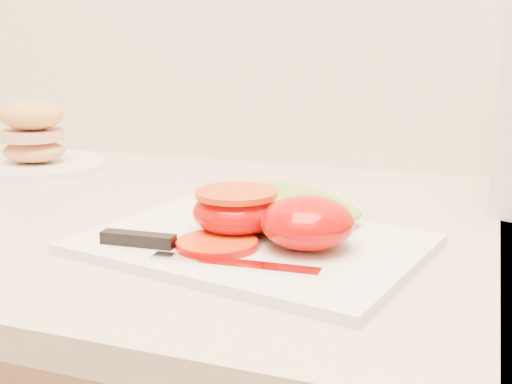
% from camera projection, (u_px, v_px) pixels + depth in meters
% --- Properties ---
extents(cutting_board, '(0.36, 0.29, 0.01)m').
position_uv_depth(cutting_board, '(252.00, 244.00, 0.63)').
color(cutting_board, silver).
rests_on(cutting_board, counter).
extents(tomato_half_dome, '(0.09, 0.09, 0.05)m').
position_uv_depth(tomato_half_dome, '(307.00, 222.00, 0.60)').
color(tomato_half_dome, '#C80001').
rests_on(tomato_half_dome, cutting_board).
extents(tomato_half_cut, '(0.09, 0.09, 0.04)m').
position_uv_depth(tomato_half_cut, '(236.00, 210.00, 0.64)').
color(tomato_half_cut, '#C80001').
rests_on(tomato_half_cut, cutting_board).
extents(tomato_slice_0, '(0.08, 0.08, 0.01)m').
position_uv_depth(tomato_slice_0, '(217.00, 244.00, 0.60)').
color(tomato_slice_0, '#D6480D').
rests_on(tomato_slice_0, cutting_board).
extents(lettuce_leaf_0, '(0.19, 0.15, 0.03)m').
position_uv_depth(lettuce_leaf_0, '(274.00, 207.00, 0.69)').
color(lettuce_leaf_0, '#8AC333').
rests_on(lettuce_leaf_0, cutting_board).
extents(lettuce_leaf_1, '(0.12, 0.09, 0.02)m').
position_uv_depth(lettuce_leaf_1, '(310.00, 215.00, 0.67)').
color(lettuce_leaf_1, '#8AC333').
rests_on(lettuce_leaf_1, cutting_board).
extents(knife, '(0.22, 0.05, 0.01)m').
position_uv_depth(knife, '(174.00, 248.00, 0.59)').
color(knife, silver).
rests_on(knife, cutting_board).
extents(sandwich_plate, '(0.22, 0.22, 0.11)m').
position_uv_depth(sandwich_plate, '(34.00, 146.00, 1.00)').
color(sandwich_plate, white).
rests_on(sandwich_plate, counter).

